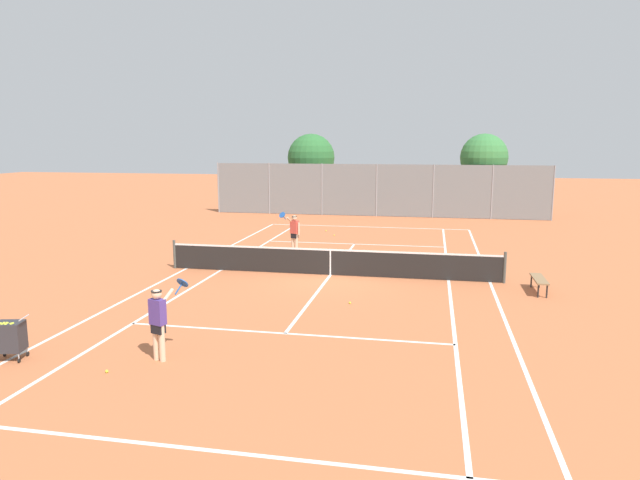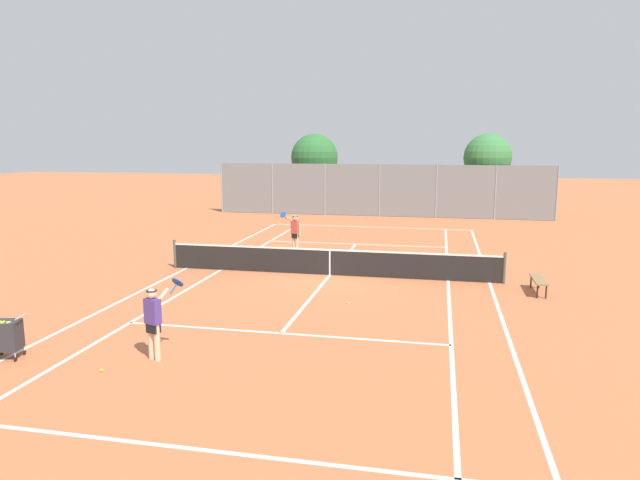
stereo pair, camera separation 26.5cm
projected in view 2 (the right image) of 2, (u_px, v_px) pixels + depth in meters
name	position (u px, v px, depth m)	size (l,w,h in m)	color
ground_plane	(330.00, 275.00, 20.34)	(120.00, 120.00, 0.00)	#BC663D
court_line_markings	(330.00, 275.00, 20.34)	(11.10, 23.90, 0.01)	silver
tennis_net	(330.00, 261.00, 20.26)	(12.00, 0.10, 1.07)	#474C47
ball_cart	(6.00, 335.00, 12.46)	(0.72, 0.60, 0.96)	#2D2D33
player_near_side	(154.00, 319.00, 12.32)	(0.83, 0.70, 1.77)	beige
player_far_left	(295.00, 231.00, 24.43)	(0.84, 0.69, 1.77)	beige
loose_tennis_ball_0	(336.00, 235.00, 28.83)	(0.07, 0.07, 0.07)	#D1DB33
loose_tennis_ball_1	(102.00, 370.00, 11.80)	(0.07, 0.07, 0.07)	#D1DB33
loose_tennis_ball_2	(328.00, 231.00, 30.27)	(0.07, 0.07, 0.07)	#D1DB33
loose_tennis_ball_3	(348.00, 303.00, 16.73)	(0.07, 0.07, 0.07)	#D1DB33
courtside_bench	(539.00, 280.00, 17.87)	(0.36, 1.50, 0.47)	olive
back_fence	(379.00, 190.00, 36.11)	(21.30, 0.08, 3.32)	gray
tree_behind_left	(316.00, 159.00, 40.45)	(3.34, 3.34, 5.26)	brown
tree_behind_right	(488.00, 159.00, 36.24)	(3.01, 3.01, 5.22)	brown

